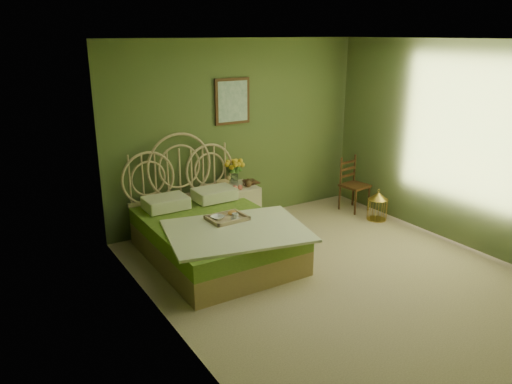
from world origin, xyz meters
TOP-DOWN VIEW (x-y plane):
  - floor at (0.00, 0.00)m, footprint 4.50×4.50m
  - ceiling at (0.00, 0.00)m, footprint 4.50×4.50m
  - wall_back at (0.00, 2.25)m, footprint 4.00×0.00m
  - wall_left at (-2.00, 0.00)m, footprint 0.00×4.50m
  - wall_right at (2.00, 0.00)m, footprint 0.00×4.50m
  - wall_art at (-0.10, 2.22)m, footprint 0.54×0.04m
  - bed at (-0.96, 1.19)m, footprint 1.78×2.24m
  - nightstand at (-0.19, 1.99)m, footprint 0.54×0.54m
  - chair at (1.70, 1.65)m, footprint 0.42×0.42m
  - birdcage at (1.70, 1.07)m, footprint 0.28×0.28m
  - book_lower at (-0.02, 2.00)m, footprint 0.18×0.24m
  - book_upper at (-0.02, 2.00)m, footprint 0.19×0.23m
  - cereal_bowl at (-0.95, 1.07)m, footprint 0.20×0.20m
  - coffee_cup at (-0.77, 0.96)m, footprint 0.10×0.10m

SIDE VIEW (x-z plane):
  - floor at x=0.00m, z-range 0.00..0.00m
  - birdcage at x=1.70m, z-range 0.00..0.43m
  - bed at x=-0.96m, z-range -0.39..1.00m
  - nightstand at x=-0.19m, z-range -0.15..0.87m
  - chair at x=1.70m, z-range 0.05..0.89m
  - cereal_bowl at x=-0.95m, z-range 0.54..0.58m
  - coffee_cup at x=-0.77m, z-range 0.54..0.61m
  - book_lower at x=-0.02m, z-range 0.59..0.61m
  - book_upper at x=-0.02m, z-range 0.61..0.63m
  - wall_back at x=0.00m, z-range -0.70..3.30m
  - wall_left at x=-2.00m, z-range -0.95..3.55m
  - wall_right at x=2.00m, z-range -0.95..3.55m
  - wall_art at x=-0.10m, z-range 1.43..2.07m
  - ceiling at x=0.00m, z-range 2.60..2.60m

